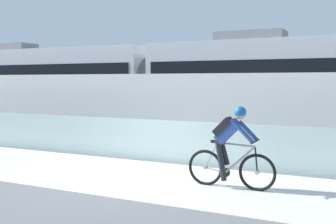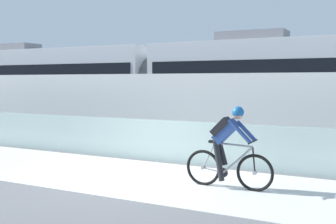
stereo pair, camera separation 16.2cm
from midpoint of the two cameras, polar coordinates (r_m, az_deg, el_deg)
The scene contains 8 objects.
ground_plane at distance 9.30m, azimuth -5.38°, elevation -8.74°, with size 200.00×200.00×0.00m, color slate.
bike_path_deck at distance 9.30m, azimuth -5.38°, elevation -8.71°, with size 32.00×3.20×0.01m, color silver.
glass_parapet at distance 10.80m, azimuth -0.22°, elevation -4.00°, with size 32.00×0.05×1.08m, color #ADC6C1.
concrete_barrier_wall at distance 12.35m, azimuth 3.51°, elevation -0.10°, with size 32.00×0.36×2.30m, color silver.
tram_rail_near at distance 14.79m, azimuth 7.23°, elevation -3.87°, with size 32.00×0.08×0.01m, color #595654.
tram_rail_far at distance 16.14m, azimuth 8.90°, elevation -3.20°, with size 32.00×0.08×0.01m, color #595654.
tram at distance 16.54m, azimuth -2.02°, elevation 3.59°, with size 22.56×2.54×3.81m.
cyclist_on_bike at distance 8.22m, azimuth 7.92°, elevation -4.82°, with size 1.77×0.58×1.61m.
Camera 1 is at (4.70, -7.74, 2.10)m, focal length 44.80 mm.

